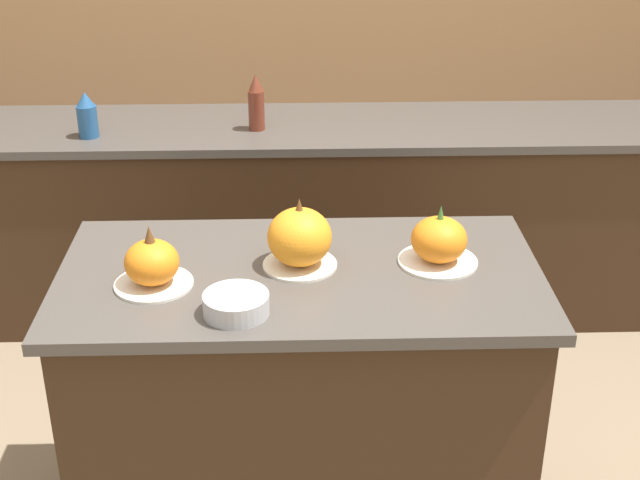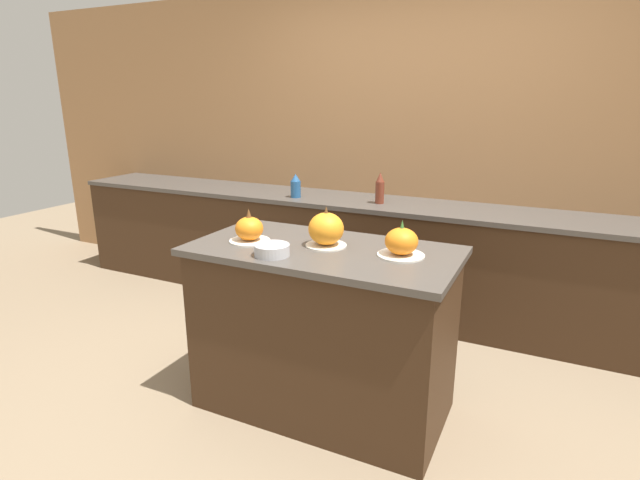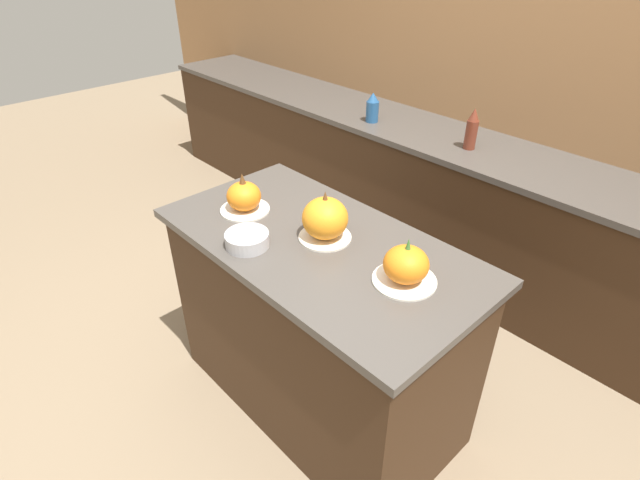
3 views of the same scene
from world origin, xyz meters
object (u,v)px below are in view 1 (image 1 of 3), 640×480
pumpkin_cake_left (152,265)px  bottle_short (87,116)px  pumpkin_cake_right (439,242)px  bottle_tall (256,103)px  mixing_bowl (236,304)px  pumpkin_cake_center (301,239)px

pumpkin_cake_left → bottle_short: (-0.44, 1.32, -0.01)m
pumpkin_cake_right → bottle_short: size_ratio=1.22×
bottle_short → pumpkin_cake_left: bearing=-71.5°
bottle_tall → mixing_bowl: bearing=-90.0°
pumpkin_cake_left → bottle_tall: size_ratio=0.92×
pumpkin_cake_left → pumpkin_cake_center: size_ratio=1.02×
pumpkin_cake_left → bottle_tall: (0.23, 1.39, 0.01)m
pumpkin_cake_center → bottle_short: size_ratio=1.13×
pumpkin_cake_center → mixing_bowl: (-0.17, -0.26, -0.06)m
bottle_tall → bottle_short: bottle_tall is taller
pumpkin_cake_right → bottle_short: bearing=135.5°
mixing_bowl → bottle_tall: bearing=90.0°
pumpkin_cake_left → pumpkin_cake_right: same height
pumpkin_cake_left → mixing_bowl: bearing=-34.0°
pumpkin_cake_right → bottle_short: pumpkin_cake_right is taller
pumpkin_cake_left → pumpkin_cake_right: size_ratio=0.94×
mixing_bowl → pumpkin_cake_center: bearing=56.8°
bottle_tall → bottle_short: bearing=-174.1°
pumpkin_cake_center → mixing_bowl: pumpkin_cake_center is taller
bottle_short → mixing_bowl: bearing=-65.4°
pumpkin_cake_left → bottle_short: size_ratio=1.15×
pumpkin_cake_center → bottle_tall: bearing=97.4°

